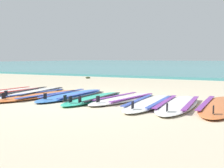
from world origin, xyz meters
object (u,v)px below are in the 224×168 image
at_px(surfboard_1, 34,92).
at_px(surfboard_0, 10,92).
at_px(surfboard_7, 178,104).
at_px(surfboard_3, 72,95).
at_px(surfboard_2, 42,95).
at_px(surfboard_8, 220,106).
at_px(surfboard_6, 149,103).
at_px(surfboard_4, 94,98).
at_px(surfboard_5, 124,99).

bearing_deg(surfboard_1, surfboard_0, -165.75).
bearing_deg(surfboard_7, surfboard_3, 175.17).
bearing_deg(surfboard_2, surfboard_3, 29.47).
bearing_deg(surfboard_8, surfboard_0, -178.71).
relative_size(surfboard_0, surfboard_6, 1.02).
height_order(surfboard_4, surfboard_6, same).
height_order(surfboard_0, surfboard_5, same).
bearing_deg(surfboard_4, surfboard_6, -3.13).
bearing_deg(surfboard_4, surfboard_7, 0.91).
distance_m(surfboard_2, surfboard_7, 2.92).
xyz_separation_m(surfboard_2, surfboard_5, (1.79, 0.31, 0.00)).
relative_size(surfboard_4, surfboard_5, 1.00).
distance_m(surfboard_0, surfboard_1, 0.61).
bearing_deg(surfboard_8, surfboard_3, 179.28).
bearing_deg(surfboard_1, surfboard_2, -32.55).
xyz_separation_m(surfboard_0, surfboard_4, (2.33, -0.08, 0.00)).
height_order(surfboard_2, surfboard_4, same).
height_order(surfboard_1, surfboard_4, same).
distance_m(surfboard_3, surfboard_5, 1.23).
bearing_deg(surfboard_6, surfboard_4, 176.87).
relative_size(surfboard_1, surfboard_2, 1.04).
bearing_deg(surfboard_7, surfboard_4, -179.09).
distance_m(surfboard_1, surfboard_3, 1.06).
bearing_deg(surfboard_0, surfboard_5, 2.84).
xyz_separation_m(surfboard_0, surfboard_8, (4.68, 0.10, -0.00)).
distance_m(surfboard_5, surfboard_6, 0.69).
bearing_deg(surfboard_7, surfboard_2, -177.73).
bearing_deg(surfboard_6, surfboard_5, 155.13).
height_order(surfboard_4, surfboard_8, same).
bearing_deg(surfboard_6, surfboard_8, 12.20).
distance_m(surfboard_5, surfboard_7, 1.14).
bearing_deg(surfboard_2, surfboard_1, 147.45).
xyz_separation_m(surfboard_1, surfboard_6, (2.92, -0.30, 0.00)).
xyz_separation_m(surfboard_3, surfboard_6, (1.86, -0.29, 0.00)).
relative_size(surfboard_1, surfboard_6, 1.14).
xyz_separation_m(surfboard_4, surfboard_7, (1.68, 0.03, -0.00)).
xyz_separation_m(surfboard_1, surfboard_4, (1.74, -0.23, 0.00)).
distance_m(surfboard_0, surfboard_8, 4.68).
xyz_separation_m(surfboard_2, surfboard_7, (2.91, 0.12, 0.00)).
xyz_separation_m(surfboard_2, surfboard_8, (3.58, 0.28, -0.00)).
distance_m(surfboard_0, surfboard_4, 2.34).
distance_m(surfboard_1, surfboard_7, 3.43).
xyz_separation_m(surfboard_6, surfboard_8, (1.17, 0.25, -0.00)).
bearing_deg(surfboard_4, surfboard_2, -175.89).
bearing_deg(surfboard_0, surfboard_3, 4.95).
bearing_deg(surfboard_5, surfboard_3, 180.00).
height_order(surfboard_1, surfboard_6, same).
xyz_separation_m(surfboard_1, surfboard_8, (4.09, -0.05, 0.00)).
relative_size(surfboard_4, surfboard_7, 0.90).
bearing_deg(surfboard_0, surfboard_1, 14.25).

